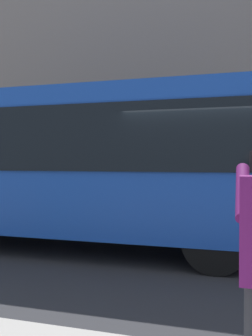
{
  "coord_description": "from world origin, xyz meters",
  "views": [
    {
      "loc": [
        -0.53,
        6.73,
        1.72
      ],
      "look_at": [
        1.51,
        0.02,
        1.59
      ],
      "focal_mm": 40.45,
      "sensor_mm": 36.0,
      "label": 1
    }
  ],
  "objects": [
    {
      "name": "ground_plane",
      "position": [
        0.0,
        0.0,
        0.0
      ],
      "size": [
        60.0,
        60.0,
        0.0
      ],
      "primitive_type": "plane",
      "color": "#2B2B2D"
    },
    {
      "name": "building_facade_far",
      "position": [
        -0.02,
        -6.8,
        5.99
      ],
      "size": [
        28.0,
        1.55,
        12.0
      ],
      "color": "gray",
      "rests_on": "ground_plane"
    },
    {
      "name": "red_bus",
      "position": [
        2.86,
        -0.21,
        1.68
      ],
      "size": [
        9.05,
        2.54,
        3.08
      ],
      "color": "#1947AD",
      "rests_on": "ground_plane"
    }
  ]
}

